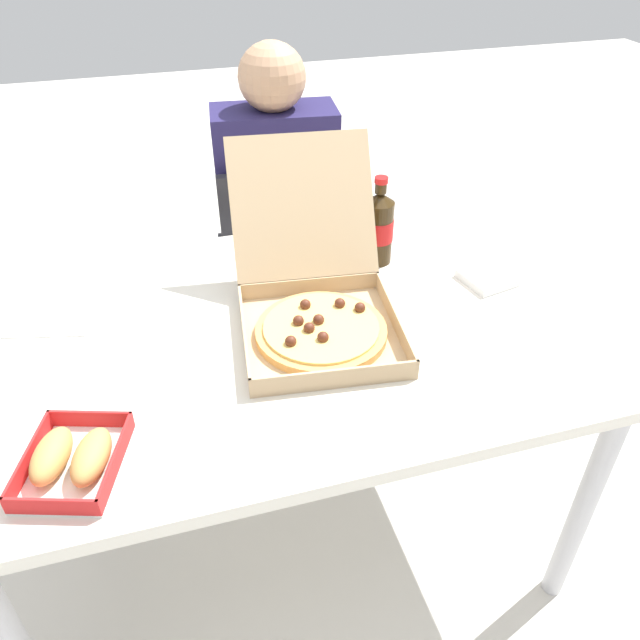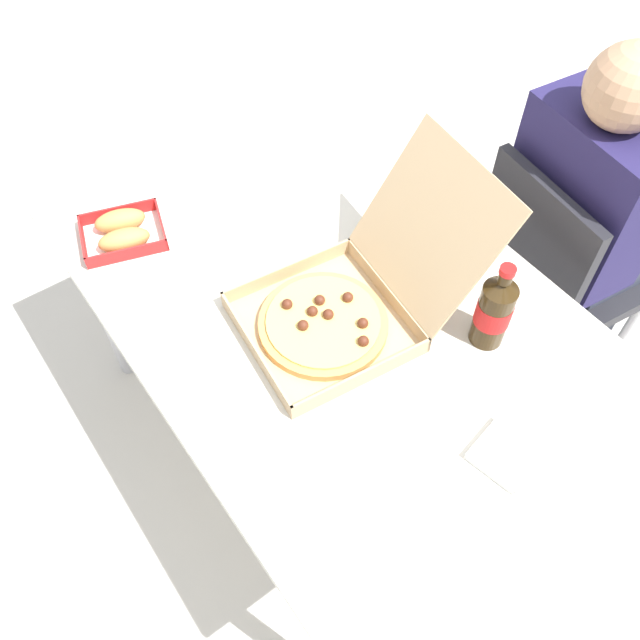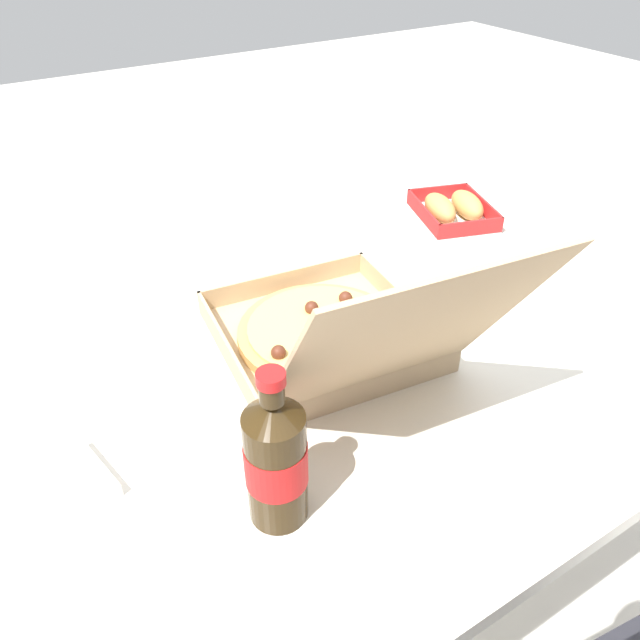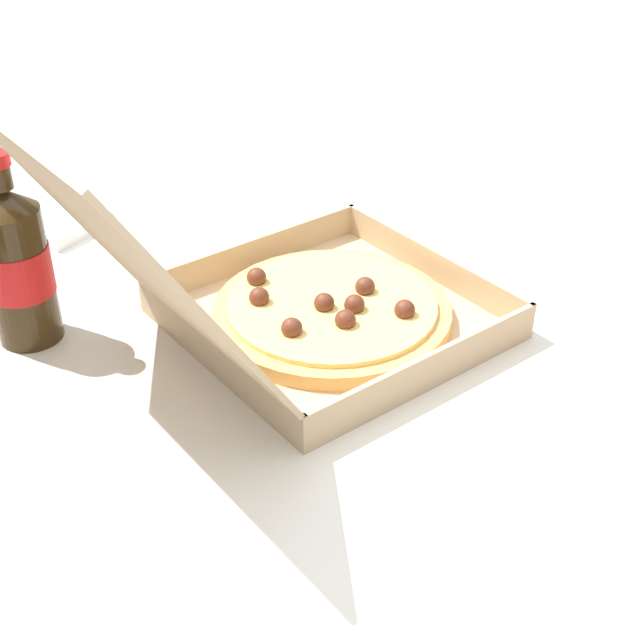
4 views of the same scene
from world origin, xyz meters
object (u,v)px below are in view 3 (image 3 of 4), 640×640
Objects in this scene: bread_side_box at (453,209)px; napkin_pile at (61,489)px; pizza_box_open at (333,333)px; cola_bottle at (276,459)px.

bread_side_box reaches higher than napkin_pile.
pizza_box_open is 0.57m from bread_side_box.
cola_bottle is 2.04× the size of napkin_pile.
bread_side_box is at bearing -151.07° from pizza_box_open.
pizza_box_open is at bearing -173.11° from napkin_pile.
pizza_box_open is 2.37× the size of bread_side_box.
napkin_pile is at bearing 19.29° from bread_side_box.
napkin_pile is (0.22, -0.17, -0.08)m from cola_bottle.
napkin_pile is (0.44, 0.05, -0.04)m from pizza_box_open.
bread_side_box is at bearing -145.38° from cola_bottle.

